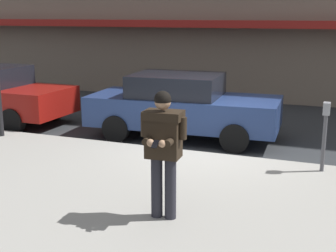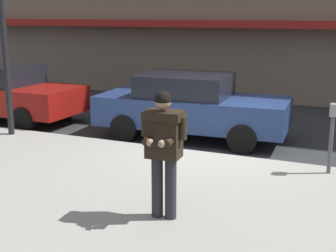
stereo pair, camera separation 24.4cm
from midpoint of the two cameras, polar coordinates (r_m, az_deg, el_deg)
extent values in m
plane|color=#2B2D30|center=(9.96, 4.18, -3.63)|extent=(80.00, 80.00, 0.00)
cube|color=#99968E|center=(7.10, 5.21, -10.30)|extent=(32.00, 5.30, 0.14)
cube|color=silver|center=(9.78, 9.89, -4.11)|extent=(28.00, 0.12, 0.01)
cube|color=maroon|center=(15.37, 14.89, 11.86)|extent=(26.60, 0.70, 0.24)
cylinder|color=black|center=(13.65, -14.26, 2.08)|extent=(0.64, 0.23, 0.64)
cylinder|color=black|center=(12.35, -18.93, 0.58)|extent=(0.64, 0.23, 0.64)
cube|color=navy|center=(11.21, 1.30, 1.89)|extent=(4.59, 2.06, 0.70)
cube|color=black|center=(11.15, 0.42, 5.01)|extent=(2.16, 1.75, 0.52)
cylinder|color=black|center=(11.80, 8.99, 0.58)|extent=(0.65, 0.25, 0.64)
cylinder|color=black|center=(10.16, 7.46, -1.48)|extent=(0.65, 0.25, 0.64)
cylinder|color=black|center=(12.52, -3.72, 1.46)|extent=(0.65, 0.25, 0.64)
cylinder|color=black|center=(10.99, -6.99, -0.32)|extent=(0.65, 0.25, 0.64)
cylinder|color=#23232B|center=(6.52, -0.78, -7.62)|extent=(0.16, 0.16, 0.88)
cylinder|color=#23232B|center=(6.58, -2.45, -7.42)|extent=(0.16, 0.16, 0.88)
cube|color=black|center=(6.32, -1.67, -1.08)|extent=(0.48, 0.33, 0.64)
cube|color=black|center=(6.25, -1.68, 1.32)|extent=(0.54, 0.37, 0.12)
cylinder|color=black|center=(6.21, 0.68, -0.28)|extent=(0.11, 0.11, 0.30)
cylinder|color=black|center=(6.13, -0.85, -1.90)|extent=(0.12, 0.31, 0.10)
sphere|color=tan|center=(6.03, -1.88, -2.19)|extent=(0.10, 0.10, 0.10)
cylinder|color=black|center=(6.38, -3.96, 0.07)|extent=(0.11, 0.11, 0.30)
cylinder|color=black|center=(6.23, -3.44, -1.68)|extent=(0.12, 0.31, 0.10)
sphere|color=tan|center=(6.08, -3.32, -2.06)|extent=(0.10, 0.10, 0.10)
cube|color=black|center=(6.02, -2.73, -2.22)|extent=(0.08, 0.15, 0.07)
sphere|color=tan|center=(6.19, -1.79, 2.98)|extent=(0.22, 0.22, 0.22)
sphere|color=black|center=(6.18, -1.79, 3.25)|extent=(0.23, 0.23, 0.23)
cylinder|color=#4C4C51|center=(8.82, 17.72, -2.02)|extent=(0.07, 0.07, 1.05)
cube|color=gray|center=(8.68, 18.02, 2.02)|extent=(0.12, 0.18, 0.22)
camera|label=1|loc=(0.12, -91.13, -0.27)|focal=50.00mm
camera|label=2|loc=(0.12, 88.87, 0.27)|focal=50.00mm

